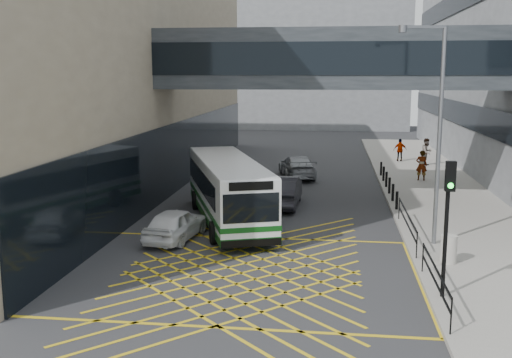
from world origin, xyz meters
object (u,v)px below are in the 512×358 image
at_px(pedestrian_a, 422,165).
at_px(bus, 228,189).
at_px(street_lamp, 435,123).
at_px(pedestrian_b, 427,152).
at_px(car_white, 176,224).
at_px(traffic_light, 448,210).
at_px(litter_bin, 449,249).
at_px(pedestrian_c, 400,150).
at_px(car_silver, 297,166).
at_px(car_dark, 282,191).

bearing_deg(pedestrian_a, bus, 50.86).
xyz_separation_m(street_lamp, pedestrian_b, (2.93, 20.78, -3.79)).
relative_size(car_white, traffic_light, 1.02).
distance_m(litter_bin, pedestrian_c, 25.19).
distance_m(pedestrian_a, pedestrian_b, 6.39).
distance_m(pedestrian_b, pedestrian_c, 2.60).
relative_size(traffic_light, street_lamp, 0.50).
relative_size(traffic_light, litter_bin, 4.14).
distance_m(car_silver, traffic_light, 22.18).
relative_size(car_white, pedestrian_b, 2.16).
relative_size(car_silver, street_lamp, 0.59).
xyz_separation_m(traffic_light, litter_bin, (0.78, 3.47, -2.21)).
height_order(car_white, car_dark, car_dark).
distance_m(traffic_light, pedestrian_a, 20.58).
relative_size(pedestrian_a, pedestrian_b, 0.96).
distance_m(car_silver, pedestrian_a, 7.91).
bearing_deg(pedestrian_c, litter_bin, 85.18).
bearing_deg(bus, traffic_light, -67.44).
xyz_separation_m(litter_bin, pedestrian_a, (1.41, 16.91, 0.44)).
relative_size(car_white, litter_bin, 4.23).
distance_m(bus, traffic_light, 12.17).
distance_m(litter_bin, pedestrian_b, 23.33).
height_order(car_white, pedestrian_b, pedestrian_b).
bearing_deg(litter_bin, car_dark, 126.28).
distance_m(bus, pedestrian_b, 21.12).
bearing_deg(car_white, car_silver, -96.27).
bearing_deg(street_lamp, bus, 143.86).
distance_m(car_silver, pedestrian_b, 10.52).
bearing_deg(pedestrian_b, bus, -167.30).
relative_size(car_white, pedestrian_a, 2.26).
distance_m(street_lamp, pedestrian_a, 15.10).
relative_size(pedestrian_b, pedestrian_c, 1.16).
distance_m(car_white, pedestrian_b, 24.73).
xyz_separation_m(bus, litter_bin, (8.90, -5.50, -0.90)).
bearing_deg(pedestrian_a, litter_bin, 88.18).
distance_m(bus, car_silver, 12.64).
relative_size(bus, pedestrian_c, 6.21).
distance_m(bus, street_lamp, 9.76).
xyz_separation_m(bus, pedestrian_a, (10.31, 11.41, -0.46)).
bearing_deg(pedestrian_b, litter_bin, -140.67).
relative_size(car_white, pedestrian_c, 2.50).
bearing_deg(pedestrian_c, car_dark, 61.91).
bearing_deg(bus, car_dark, 38.86).
relative_size(car_dark, traffic_light, 1.23).
xyz_separation_m(traffic_light, pedestrian_b, (3.42, 26.65, -1.73)).
relative_size(traffic_light, pedestrian_b, 2.11).
bearing_deg(car_dark, pedestrian_c, -113.94).
xyz_separation_m(car_white, pedestrian_a, (11.94, 14.66, 0.42)).
height_order(bus, street_lamp, street_lamp).
height_order(street_lamp, litter_bin, street_lamp).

